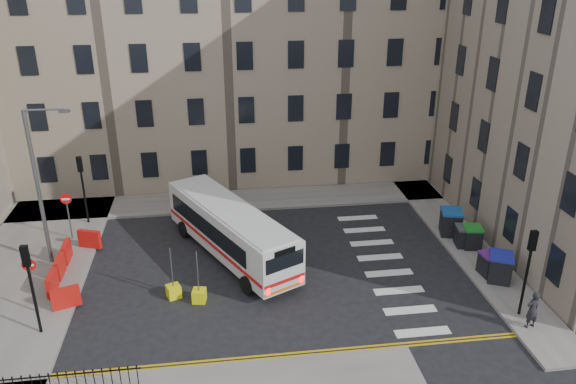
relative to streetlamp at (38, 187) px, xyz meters
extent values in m
plane|color=black|center=(13.00, -2.00, -4.34)|extent=(120.00, 120.00, 0.00)
cube|color=slate|center=(7.00, 6.60, -4.26)|extent=(36.00, 3.20, 0.15)
cube|color=slate|center=(22.00, 2.00, -4.26)|extent=(2.40, 26.00, 0.15)
cube|color=slate|center=(-1.00, -1.00, -4.26)|extent=(6.00, 22.00, 0.15)
cube|color=gray|center=(6.00, 13.50, 3.66)|extent=(38.00, 10.50, 16.00)
cylinder|color=black|center=(21.60, -7.50, -2.59)|extent=(0.12, 0.12, 3.20)
cube|color=black|center=(21.60, -7.50, -0.54)|extent=(0.28, 0.22, 0.90)
cylinder|color=black|center=(1.00, 4.50, -2.59)|extent=(0.12, 0.12, 3.20)
cube|color=black|center=(1.00, 4.50, -0.54)|extent=(0.28, 0.22, 0.90)
cylinder|color=black|center=(1.00, -6.00, -2.59)|extent=(0.12, 0.12, 3.20)
cube|color=black|center=(1.00, -6.00, -0.54)|extent=(0.28, 0.22, 0.90)
cylinder|color=#595B5E|center=(0.00, 0.00, -0.19)|extent=(0.20, 0.20, 8.00)
cube|color=#595B5E|center=(0.00, 0.00, 3.88)|extent=(0.50, 0.22, 0.14)
cylinder|color=#595B5E|center=(0.50, 2.50, -2.99)|extent=(0.08, 0.08, 2.40)
cube|color=red|center=(0.50, 2.50, -1.49)|extent=(0.60, 0.04, 0.60)
cylinder|color=#595B5E|center=(0.50, -4.50, -2.99)|extent=(0.08, 0.08, 2.40)
cube|color=red|center=(0.50, -4.50, -1.49)|extent=(0.60, 0.04, 0.60)
cube|color=red|center=(0.80, -3.00, -3.69)|extent=(0.25, 1.25, 1.00)
cube|color=red|center=(0.80, -1.50, -3.69)|extent=(0.25, 1.25, 1.00)
cube|color=red|center=(0.80, 0.00, -3.69)|extent=(0.25, 1.25, 1.00)
cube|color=red|center=(1.70, 1.30, -3.69)|extent=(1.26, 0.66, 1.00)
cube|color=red|center=(1.70, -4.30, -3.69)|extent=(1.26, 0.66, 1.00)
cube|color=black|center=(1.75, -10.20, -3.07)|extent=(7.80, 0.04, 0.04)
cube|color=silver|center=(9.22, -0.36, -2.73)|extent=(6.62, 10.07, 2.30)
cube|color=black|center=(7.98, -0.48, -2.54)|extent=(3.71, 7.25, 0.92)
cube|color=black|center=(10.05, 0.57, -2.54)|extent=(3.71, 7.25, 0.92)
cube|color=black|center=(6.93, 4.16, -2.50)|extent=(1.83, 0.97, 1.01)
cube|color=black|center=(11.51, -4.89, -2.27)|extent=(1.83, 0.97, 0.74)
cube|color=#B8110F|center=(8.18, -0.89, -3.28)|extent=(4.52, 8.89, 0.17)
cube|color=#B8110F|center=(10.26, 0.16, -3.28)|extent=(4.52, 8.89, 0.17)
cube|color=#FF0C0C|center=(10.69, -5.31, -3.51)|extent=(0.20, 0.14, 0.37)
cube|color=#FF0C0C|center=(12.33, -4.48, -3.51)|extent=(0.20, 0.14, 0.37)
cylinder|color=black|center=(6.65, 2.16, -3.88)|extent=(0.65, 0.94, 0.92)
cylinder|color=black|center=(8.71, 3.19, -3.88)|extent=(0.65, 0.94, 0.92)
cylinder|color=black|center=(9.81, -4.09, -3.88)|extent=(0.65, 0.94, 0.92)
cylinder|color=black|center=(11.87, -3.05, -3.88)|extent=(0.65, 0.94, 0.92)
cube|color=black|center=(22.02, -4.72, -3.56)|extent=(1.43, 1.51, 1.24)
cube|color=navy|center=(22.02, -4.72, -2.88)|extent=(1.50, 1.58, 0.13)
cube|color=black|center=(21.78, -4.19, -3.68)|extent=(0.95, 1.07, 1.02)
cube|color=#581E74|center=(21.78, -4.19, -3.11)|extent=(1.00, 1.12, 0.11)
cube|color=black|center=(22.13, -1.39, -3.65)|extent=(1.05, 1.16, 1.08)
cube|color=#1B7B22|center=(22.13, -1.39, -3.05)|extent=(1.10, 1.22, 0.11)
cube|color=black|center=(21.76, -1.19, -3.68)|extent=(0.99, 1.10, 1.02)
cube|color=#3A3A3C|center=(21.76, -1.19, -3.11)|extent=(1.04, 1.15, 0.11)
cube|color=black|center=(21.60, 0.24, -3.53)|extent=(1.36, 1.48, 1.30)
cube|color=#16498A|center=(21.60, 0.24, -2.81)|extent=(1.43, 1.55, 0.14)
imported|color=black|center=(21.55, -8.44, -3.32)|extent=(0.71, 0.54, 1.73)
cube|color=yellow|center=(7.59, -4.40, -4.04)|extent=(0.69, 0.69, 0.60)
cube|color=yellow|center=(6.40, -3.89, -4.04)|extent=(0.77, 0.77, 0.60)
camera|label=1|loc=(8.71, -26.59, 10.55)|focal=35.00mm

